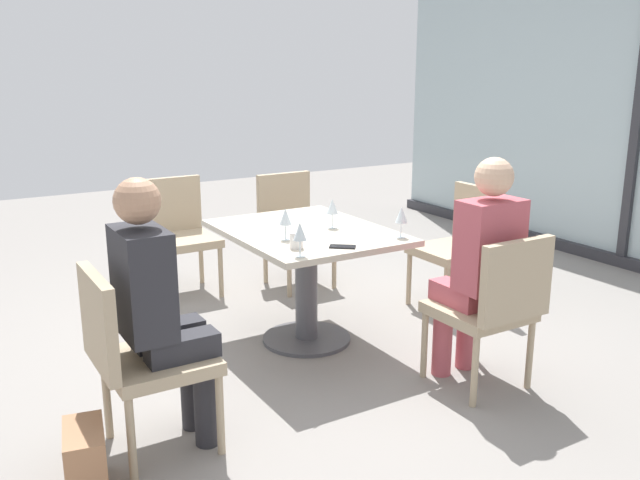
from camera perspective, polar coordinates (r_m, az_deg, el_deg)
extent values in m
plane|color=gray|center=(4.39, -1.13, -8.42)|extent=(12.00, 12.00, 0.00)
cube|color=#2D2D33|center=(6.26, 25.24, 9.91)|extent=(0.08, 0.06, 2.70)
cube|color=#2D2D33|center=(6.47, 24.00, -1.60)|extent=(5.89, 0.10, 0.10)
cube|color=#BCB29E|center=(4.16, -1.18, 0.65)|extent=(1.17, 0.91, 0.04)
cylinder|color=#4C4C51|center=(4.26, -1.15, -4.12)|extent=(0.14, 0.14, 0.69)
cylinder|color=#4C4C51|center=(4.38, -1.13, -8.27)|extent=(0.56, 0.56, 0.02)
cube|color=tan|center=(3.17, -13.35, -9.92)|extent=(0.46, 0.46, 0.06)
cube|color=tan|center=(3.03, -18.14, -6.58)|extent=(0.46, 0.05, 0.42)
cylinder|color=tan|center=(3.16, -8.39, -14.30)|extent=(0.04, 0.04, 0.39)
cylinder|color=tan|center=(3.50, -10.99, -11.46)|extent=(0.04, 0.04, 0.39)
cylinder|color=tan|center=(3.06, -15.58, -15.83)|extent=(0.04, 0.04, 0.39)
cylinder|color=tan|center=(3.40, -17.48, -12.69)|extent=(0.04, 0.04, 0.39)
cube|color=tan|center=(3.78, 13.19, -5.83)|extent=(0.46, 0.46, 0.06)
cube|color=tan|center=(3.54, 16.21, -3.33)|extent=(0.05, 0.46, 0.42)
cylinder|color=tan|center=(4.13, 13.09, -7.41)|extent=(0.04, 0.04, 0.39)
cylinder|color=tan|center=(3.87, 8.77, -8.68)|extent=(0.04, 0.04, 0.39)
cylinder|color=tan|center=(3.88, 17.23, -9.19)|extent=(0.04, 0.04, 0.39)
cylinder|color=tan|center=(3.61, 12.88, -10.73)|extent=(0.04, 0.04, 0.39)
cube|color=tan|center=(5.31, -1.76, 0.48)|extent=(0.46, 0.46, 0.06)
cube|color=tan|center=(5.47, -3.07, 3.47)|extent=(0.05, 0.46, 0.42)
cylinder|color=tan|center=(5.11, -2.60, -2.72)|extent=(0.04, 0.04, 0.39)
cylinder|color=tan|center=(5.30, 1.20, -2.06)|extent=(0.04, 0.04, 0.39)
cylinder|color=tan|center=(5.45, -4.61, -1.64)|extent=(0.04, 0.04, 0.39)
cylinder|color=tan|center=(5.63, -0.97, -1.06)|extent=(0.04, 0.04, 0.39)
cube|color=tan|center=(5.21, -11.32, -0.09)|extent=(0.46, 0.46, 0.06)
cube|color=tan|center=(5.38, -12.36, 2.96)|extent=(0.05, 0.46, 0.42)
cylinder|color=tan|center=(5.02, -12.55, -3.37)|extent=(0.04, 0.04, 0.39)
cylinder|color=tan|center=(5.16, -8.34, -2.70)|extent=(0.04, 0.04, 0.39)
cylinder|color=tan|center=(5.39, -13.93, -2.22)|extent=(0.04, 0.04, 0.39)
cylinder|color=tan|center=(5.51, -9.96, -1.62)|extent=(0.04, 0.04, 0.39)
cube|color=tan|center=(4.91, 10.86, -0.96)|extent=(0.46, 0.46, 0.06)
cube|color=tan|center=(5.02, 13.13, 2.09)|extent=(0.46, 0.05, 0.42)
cylinder|color=tan|center=(4.99, 7.50, -3.24)|extent=(0.04, 0.04, 0.39)
cylinder|color=tan|center=(4.71, 10.52, -4.50)|extent=(0.04, 0.04, 0.39)
cylinder|color=tan|center=(5.24, 10.93, -2.52)|extent=(0.04, 0.04, 0.39)
cylinder|color=tan|center=(4.97, 14.00, -3.66)|extent=(0.04, 0.04, 0.39)
cylinder|color=#28282D|center=(3.23, -9.59, -13.09)|extent=(0.11, 0.11, 0.45)
cube|color=#28282D|center=(3.08, -11.49, -8.83)|extent=(0.13, 0.32, 0.11)
cylinder|color=#28282D|center=(3.38, -10.75, -11.82)|extent=(0.11, 0.11, 0.45)
cube|color=#28282D|center=(3.24, -12.58, -7.70)|extent=(0.13, 0.32, 0.11)
cube|color=#28282D|center=(3.02, -14.67, -3.51)|extent=(0.34, 0.20, 0.48)
sphere|color=tan|center=(2.94, -15.12, 3.18)|extent=(0.20, 0.20, 0.20)
cylinder|color=#B24C56|center=(4.03, 12.21, -7.46)|extent=(0.11, 0.11, 0.45)
cube|color=#B24C56|center=(3.87, 13.40, -4.05)|extent=(0.32, 0.13, 0.11)
cylinder|color=#B24C56|center=(3.91, 10.26, -8.03)|extent=(0.11, 0.11, 0.45)
cube|color=#B24C56|center=(3.75, 11.42, -4.53)|extent=(0.32, 0.13, 0.11)
cube|color=#B24C56|center=(3.63, 14.08, -0.43)|extent=(0.20, 0.34, 0.48)
sphere|color=#D8AD8C|center=(3.56, 14.44, 5.17)|extent=(0.20, 0.20, 0.20)
cylinder|color=silver|center=(4.20, 1.03, 1.06)|extent=(0.06, 0.06, 0.00)
cylinder|color=silver|center=(4.18, 1.03, 1.66)|extent=(0.01, 0.01, 0.08)
cone|color=silver|center=(4.17, 1.04, 2.86)|extent=(0.07, 0.07, 0.09)
cylinder|color=silver|center=(3.92, -2.90, 0.06)|extent=(0.06, 0.06, 0.00)
cylinder|color=silver|center=(3.91, -2.91, 0.70)|extent=(0.01, 0.01, 0.08)
cone|color=silver|center=(3.89, -2.93, 1.99)|extent=(0.07, 0.07, 0.09)
cylinder|color=silver|center=(3.99, 6.80, 0.25)|extent=(0.06, 0.06, 0.00)
cylinder|color=silver|center=(3.98, 6.82, 0.88)|extent=(0.01, 0.01, 0.08)
cone|color=silver|center=(3.96, 6.86, 2.14)|extent=(0.07, 0.07, 0.09)
cylinder|color=silver|center=(3.57, -1.69, -1.36)|extent=(0.06, 0.06, 0.00)
cylinder|color=silver|center=(3.56, -1.69, -0.66)|extent=(0.01, 0.01, 0.08)
cone|color=silver|center=(3.54, -1.71, 0.74)|extent=(0.07, 0.07, 0.09)
cylinder|color=white|center=(3.73, -2.01, -0.01)|extent=(0.08, 0.08, 0.09)
cube|color=black|center=(3.75, 1.91, -0.56)|extent=(0.14, 0.16, 0.01)
cube|color=#A3704C|center=(3.08, -19.10, -17.10)|extent=(0.32, 0.21, 0.28)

